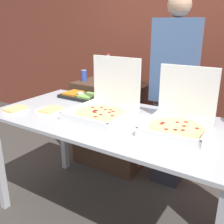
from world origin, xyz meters
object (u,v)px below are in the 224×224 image
at_px(paper_plate_front_left, 15,109).
at_px(person_guest_cap, 173,92).
at_px(veggie_tray, 81,96).
at_px(soda_can_colored, 84,75).
at_px(soda_bottle, 108,70).
at_px(paper_plate_front_center, 51,110).
at_px(pizza_box_far_right, 104,105).
at_px(soda_can_silver, 119,74).
at_px(pizza_box_near_right, 179,119).

distance_m(paper_plate_front_left, person_guest_cap, 1.42).
bearing_deg(veggie_tray, soda_can_colored, 124.67).
bearing_deg(veggie_tray, soda_bottle, 93.75).
height_order(paper_plate_front_center, veggie_tray, veggie_tray).
bearing_deg(paper_plate_front_center, soda_bottle, 94.34).
bearing_deg(soda_can_colored, pizza_box_far_right, -43.06).
bearing_deg(veggie_tray, paper_plate_front_center, -84.96).
height_order(veggie_tray, soda_can_silver, soda_can_silver).
distance_m(soda_bottle, soda_can_silver, 0.22).
bearing_deg(soda_can_colored, paper_plate_front_center, -68.88).
bearing_deg(veggie_tray, pizza_box_near_right, -13.30).
xyz_separation_m(veggie_tray, person_guest_cap, (0.73, 0.48, 0.04)).
relative_size(soda_can_colored, person_guest_cap, 0.07).
relative_size(soda_bottle, person_guest_cap, 0.17).
distance_m(veggie_tray, person_guest_cap, 0.88).
distance_m(paper_plate_front_center, person_guest_cap, 1.15).
bearing_deg(soda_can_colored, paper_plate_front_left, -85.53).
xyz_separation_m(paper_plate_front_left, soda_can_colored, (-0.08, 1.01, 0.11)).
distance_m(pizza_box_far_right, soda_bottle, 0.95).
relative_size(pizza_box_far_right, soda_bottle, 1.44).
distance_m(pizza_box_far_right, person_guest_cap, 0.80).
bearing_deg(paper_plate_front_left, soda_can_colored, 94.47).
bearing_deg(paper_plate_front_center, soda_can_silver, 92.94).
bearing_deg(veggie_tray, paper_plate_front_left, -110.45).
relative_size(pizza_box_far_right, paper_plate_front_center, 1.79).
xyz_separation_m(paper_plate_front_left, person_guest_cap, (0.95, 1.06, 0.05)).
distance_m(soda_bottle, soda_can_colored, 0.29).
relative_size(paper_plate_front_center, person_guest_cap, 0.14).
bearing_deg(person_guest_cap, pizza_box_far_right, 69.52).
relative_size(paper_plate_front_left, veggie_tray, 0.54).
height_order(pizza_box_near_right, person_guest_cap, person_guest_cap).
xyz_separation_m(paper_plate_front_center, soda_can_colored, (-0.33, 0.87, 0.11)).
bearing_deg(person_guest_cap, soda_bottle, -3.87).
relative_size(pizza_box_near_right, soda_bottle, 1.39).
distance_m(paper_plate_front_center, soda_can_colored, 0.94).
bearing_deg(pizza_box_far_right, paper_plate_front_center, -157.58).
distance_m(pizza_box_far_right, veggie_tray, 0.53).
distance_m(pizza_box_near_right, paper_plate_front_center, 1.02).
distance_m(paper_plate_front_left, soda_can_colored, 1.02).
bearing_deg(soda_can_colored, person_guest_cap, 2.62).
height_order(veggie_tray, person_guest_cap, person_guest_cap).
height_order(pizza_box_far_right, soda_can_colored, pizza_box_far_right).
relative_size(veggie_tray, soda_can_colored, 3.26).
relative_size(paper_plate_front_center, soda_bottle, 0.80).
relative_size(pizza_box_far_right, pizza_box_near_right, 1.03).
xyz_separation_m(paper_plate_front_center, person_guest_cap, (0.70, 0.91, 0.05)).
xyz_separation_m(pizza_box_far_right, person_guest_cap, (0.28, 0.75, -0.02)).
relative_size(soda_bottle, soda_can_colored, 2.55).
xyz_separation_m(veggie_tray, soda_bottle, (-0.03, 0.53, 0.17)).
distance_m(pizza_box_near_right, person_guest_cap, 0.78).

